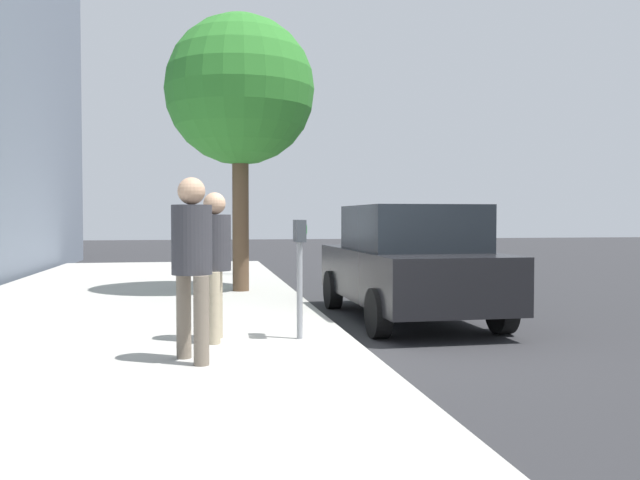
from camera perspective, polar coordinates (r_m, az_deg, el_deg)
The scene contains 8 objects.
ground_plane at distance 8.06m, azimuth 2.77°, elevation -9.39°, with size 80.00×80.00×0.00m, color #2B2B2D.
sidewalk_slab at distance 7.95m, azimuth -19.11°, elevation -9.11°, with size 28.00×6.00×0.15m, color #A8A59E.
parking_meter at distance 7.76m, azimuth -1.77°, elevation -1.15°, with size 0.36×0.12×1.41m.
pedestrian_at_meter at distance 7.72m, azimuth -9.11°, elevation -1.21°, with size 0.52×0.38×1.73m.
pedestrian_bystander at distance 6.64m, azimuth -11.04°, elevation -1.03°, with size 0.51×0.40×1.83m.
parked_sedan_near at distance 10.22m, azimuth 7.67°, elevation -1.94°, with size 4.43×2.02×1.77m.
street_tree at distance 13.17m, azimuth -6.94°, elevation 12.65°, with size 2.90×2.90×5.36m.
traffic_signal at distance 16.80m, azimuth -7.03°, elevation 5.32°, with size 0.24×0.44×3.60m.
Camera 1 is at (-7.71, 1.75, 1.59)m, focal length 36.93 mm.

